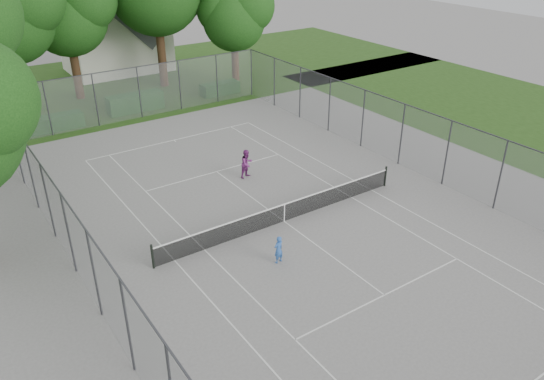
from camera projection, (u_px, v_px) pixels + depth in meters
ground at (284, 221)px, 24.30m from camera, size 120.00×120.00×0.00m
grass_far at (100, 86)px, 43.33m from camera, size 60.00×20.00×0.00m
court_markings at (284, 221)px, 24.30m from camera, size 11.03×23.83×0.01m
tennis_net at (284, 212)px, 24.06m from camera, size 12.87×0.10×1.10m
perimeter_fence at (285, 186)px, 23.46m from camera, size 18.08×34.08×3.52m
tree_far_left at (6, 9)px, 34.35m from camera, size 7.13×6.51×10.24m
tree_far_midleft at (67, 8)px, 37.46m from camera, size 6.65×6.07×9.56m
tree_far_right at (235, 14)px, 41.14m from camera, size 5.67×5.18×8.15m
hedge_left at (53, 123)px, 34.39m from camera, size 3.74×1.12×0.93m
hedge_mid at (135, 102)px, 37.63m from camera, size 3.94×1.13×1.24m
hedge_right at (220, 88)px, 41.19m from camera, size 3.03×1.11×0.91m
house at (113, 22)px, 45.92m from camera, size 8.29×6.42×10.32m
girl_player at (278, 250)px, 21.20m from camera, size 0.49×0.36×1.21m
woman_player at (247, 164)px, 28.06m from camera, size 0.88×0.76×1.56m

